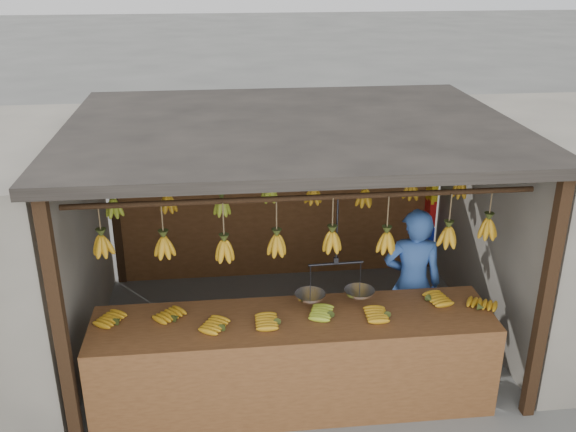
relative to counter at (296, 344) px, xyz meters
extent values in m
plane|color=#5B5B57|center=(0.10, 1.23, -0.71)|extent=(80.00, 80.00, 0.00)
cube|color=black|center=(-1.90, -0.27, 0.44)|extent=(0.10, 0.10, 2.30)
cube|color=black|center=(2.10, -0.27, 0.44)|extent=(0.10, 0.10, 2.30)
cube|color=black|center=(-1.90, 2.73, 0.44)|extent=(0.10, 0.10, 2.30)
cube|color=black|center=(2.10, 2.73, 0.44)|extent=(0.10, 0.10, 2.30)
cube|color=black|center=(0.10, 1.23, 1.64)|extent=(4.30, 3.30, 0.10)
cylinder|color=black|center=(0.10, 0.23, 1.29)|extent=(4.00, 0.05, 0.05)
cylinder|color=black|center=(0.10, 1.23, 1.29)|extent=(4.00, 0.05, 0.05)
cylinder|color=black|center=(0.10, 2.23, 1.29)|extent=(4.00, 0.05, 0.05)
cube|color=brown|center=(0.10, 2.73, 0.19)|extent=(4.00, 0.06, 1.80)
cube|color=brown|center=(-0.01, 0.13, 0.15)|extent=(3.59, 0.80, 0.08)
cube|color=brown|center=(-0.01, -0.27, -0.26)|extent=(3.59, 0.04, 0.90)
cube|color=black|center=(-1.70, -0.22, -0.30)|extent=(0.07, 0.07, 0.82)
cube|color=black|center=(1.69, -0.22, -0.30)|extent=(0.07, 0.07, 0.82)
cube|color=black|center=(-1.70, 0.48, -0.30)|extent=(0.07, 0.07, 0.82)
cube|color=black|center=(1.69, 0.48, -0.30)|extent=(0.07, 0.07, 0.82)
ellipsoid|color=#AF7812|center=(-1.54, 0.20, 0.22)|extent=(0.30, 0.28, 0.06)
ellipsoid|color=#AF7812|center=(-1.04, 0.19, 0.22)|extent=(0.29, 0.30, 0.06)
ellipsoid|color=#AF7812|center=(-0.63, 0.00, 0.22)|extent=(0.30, 0.27, 0.06)
ellipsoid|color=#AF7812|center=(-0.16, 0.05, 0.22)|extent=(0.24, 0.18, 0.06)
ellipsoid|color=#92A523|center=(0.33, 0.12, 0.22)|extent=(0.28, 0.25, 0.06)
ellipsoid|color=#AF7812|center=(0.82, 0.06, 0.22)|extent=(0.25, 0.19, 0.06)
ellipsoid|color=#AF7812|center=(1.27, 0.25, 0.22)|extent=(0.28, 0.23, 0.06)
ellipsoid|color=#AF7812|center=(1.69, 0.06, 0.22)|extent=(0.27, 0.30, 0.06)
ellipsoid|color=#AF7812|center=(-1.60, 0.22, 0.94)|extent=(0.16, 0.16, 0.28)
ellipsoid|color=#AF7812|center=(-1.09, 0.23, 0.90)|extent=(0.16, 0.16, 0.28)
ellipsoid|color=#AF7812|center=(-0.59, 0.19, 0.86)|extent=(0.16, 0.16, 0.28)
ellipsoid|color=#AF7812|center=(-0.14, 0.25, 0.86)|extent=(0.16, 0.16, 0.28)
ellipsoid|color=#AF7812|center=(0.33, 0.21, 0.88)|extent=(0.16, 0.16, 0.28)
ellipsoid|color=#AF7812|center=(0.81, 0.19, 0.86)|extent=(0.16, 0.16, 0.28)
ellipsoid|color=#AF7812|center=(1.36, 0.19, 0.89)|extent=(0.16, 0.16, 0.28)
ellipsoid|color=#AF7812|center=(1.76, 0.28, 0.91)|extent=(0.16, 0.16, 0.28)
ellipsoid|color=#92A523|center=(-1.65, 1.22, 0.88)|extent=(0.16, 0.16, 0.28)
ellipsoid|color=#AF7812|center=(-1.13, 1.25, 0.90)|extent=(0.16, 0.16, 0.28)
ellipsoid|color=#92A523|center=(-0.60, 1.23, 0.85)|extent=(0.16, 0.16, 0.28)
ellipsoid|color=#92A523|center=(-0.12, 1.25, 0.97)|extent=(0.16, 0.16, 0.28)
ellipsoid|color=#AF7812|center=(0.32, 1.21, 0.94)|extent=(0.16, 0.16, 0.28)
ellipsoid|color=#AF7812|center=(0.84, 1.23, 0.88)|extent=(0.16, 0.16, 0.28)
ellipsoid|color=#AF7812|center=(1.33, 1.22, 0.94)|extent=(0.16, 0.16, 0.28)
ellipsoid|color=#AF7812|center=(1.85, 1.23, 0.94)|extent=(0.16, 0.16, 0.28)
ellipsoid|color=#AF7812|center=(-1.64, 2.20, 0.89)|extent=(0.16, 0.16, 0.28)
ellipsoid|color=#AF7812|center=(-1.09, 2.26, 0.90)|extent=(0.16, 0.16, 0.28)
ellipsoid|color=#92A523|center=(-0.62, 2.22, 0.93)|extent=(0.16, 0.16, 0.28)
ellipsoid|color=#AF7812|center=(-0.13, 2.23, 0.88)|extent=(0.16, 0.16, 0.28)
ellipsoid|color=#AF7812|center=(0.38, 2.25, 0.92)|extent=(0.16, 0.16, 0.28)
ellipsoid|color=#AF7812|center=(0.85, 2.20, 0.92)|extent=(0.16, 0.16, 0.28)
ellipsoid|color=#AF7812|center=(1.29, 2.27, 0.93)|extent=(0.16, 0.16, 0.28)
ellipsoid|color=#AF7812|center=(1.77, 2.18, 0.91)|extent=(0.16, 0.16, 0.28)
cylinder|color=black|center=(0.38, 0.23, 0.97)|extent=(0.02, 0.02, 0.63)
cylinder|color=black|center=(0.38, 0.23, 0.66)|extent=(0.49, 0.04, 0.02)
cylinder|color=silver|center=(0.15, 0.22, 0.36)|extent=(0.27, 0.27, 0.02)
cylinder|color=silver|center=(0.61, 0.24, 0.36)|extent=(0.27, 0.27, 0.02)
imported|color=#3359A5|center=(1.28, 0.79, 0.10)|extent=(0.65, 0.48, 1.62)
cube|color=#199926|center=(2.04, 2.58, 0.72)|extent=(0.08, 0.26, 0.34)
cube|color=yellow|center=(2.04, 2.58, 0.44)|extent=(0.08, 0.26, 0.34)
cube|color=red|center=(2.04, 2.58, 0.14)|extent=(0.08, 0.26, 0.34)
cube|color=#1426BF|center=(2.04, 2.58, -0.21)|extent=(0.08, 0.26, 0.34)
camera|label=1|loc=(-0.59, -4.75, 3.20)|focal=40.00mm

